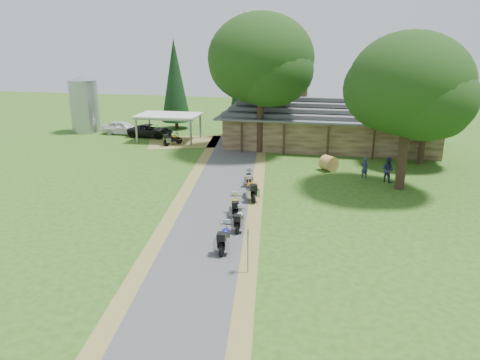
% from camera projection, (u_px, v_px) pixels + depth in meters
% --- Properties ---
extents(ground, '(120.00, 120.00, 0.00)m').
position_uv_depth(ground, '(205.00, 237.00, 25.79)').
color(ground, '#2A4D15').
rests_on(ground, ground).
extents(driveway, '(51.95, 51.95, 0.00)m').
position_uv_depth(driveway, '(215.00, 211.00, 29.63)').
color(driveway, '#3F3F41').
rests_on(driveway, ground).
extents(lodge, '(21.40, 9.40, 4.90)m').
position_uv_depth(lodge, '(330.00, 122.00, 46.30)').
color(lodge, '#503B29').
rests_on(lodge, ground).
extents(silo, '(3.40, 3.40, 6.37)m').
position_uv_depth(silo, '(84.00, 104.00, 53.11)').
color(silo, gray).
rests_on(silo, ground).
extents(carport, '(6.53, 4.44, 2.78)m').
position_uv_depth(carport, '(169.00, 128.00, 49.10)').
color(carport, silver).
rests_on(carport, ground).
extents(car_white_sedan, '(2.57, 5.86, 1.93)m').
position_uv_depth(car_white_sedan, '(122.00, 126.00, 52.40)').
color(car_white_sedan, silver).
rests_on(car_white_sedan, ground).
extents(car_dark_suv, '(2.66, 5.51, 2.05)m').
position_uv_depth(car_dark_suv, '(150.00, 128.00, 50.97)').
color(car_dark_suv, black).
rests_on(car_dark_suv, ground).
extents(motorcycle_row_a, '(0.79, 2.11, 1.42)m').
position_uv_depth(motorcycle_row_a, '(225.00, 237.00, 24.08)').
color(motorcycle_row_a, '#171795').
rests_on(motorcycle_row_a, ground).
extents(motorcycle_row_b, '(0.71, 1.88, 1.27)m').
position_uv_depth(motorcycle_row_b, '(239.00, 219.00, 26.66)').
color(motorcycle_row_b, '#B1B5BA').
rests_on(motorcycle_row_b, ground).
extents(motorcycle_row_c, '(1.16, 2.11, 1.38)m').
position_uv_depth(motorcycle_row_c, '(235.00, 206.00, 28.53)').
color(motorcycle_row_c, '#DEA10A').
rests_on(motorcycle_row_c, ground).
extents(motorcycle_row_d, '(1.48, 2.24, 1.46)m').
position_uv_depth(motorcycle_row_d, '(251.00, 189.00, 31.55)').
color(motorcycle_row_d, '#C2630C').
rests_on(motorcycle_row_d, ground).
extents(motorcycle_row_e, '(0.82, 1.77, 1.17)m').
position_uv_depth(motorcycle_row_e, '(249.00, 177.00, 34.64)').
color(motorcycle_row_e, black).
rests_on(motorcycle_row_e, ground).
extents(motorcycle_carport_a, '(1.68, 1.95, 1.34)m').
position_uv_depth(motorcycle_carport_a, '(173.00, 139.00, 47.29)').
color(motorcycle_carport_a, yellow).
rests_on(motorcycle_carport_a, ground).
extents(person_a, '(0.67, 0.60, 1.92)m').
position_uv_depth(person_a, '(365.00, 166.00, 36.15)').
color(person_a, navy).
rests_on(person_a, ground).
extents(person_b, '(0.78, 0.74, 2.24)m').
position_uv_depth(person_b, '(388.00, 167.00, 35.20)').
color(person_b, navy).
rests_on(person_b, ground).
extents(hay_bale, '(1.65, 1.65, 1.22)m').
position_uv_depth(hay_bale, '(329.00, 163.00, 38.33)').
color(hay_bale, '#AA823E').
rests_on(hay_bale, ground).
extents(sign_post, '(0.39, 0.07, 2.19)m').
position_uv_depth(sign_post, '(248.00, 251.00, 21.54)').
color(sign_post, gray).
rests_on(sign_post, ground).
extents(oak_lodge_left, '(9.63, 9.63, 13.99)m').
position_uv_depth(oak_lodge_left, '(261.00, 77.00, 42.64)').
color(oak_lodge_left, '#1A3610').
rests_on(oak_lodge_left, ground).
extents(oak_lodge_right, '(6.61, 6.61, 8.39)m').
position_uv_depth(oak_lodge_right, '(425.00, 116.00, 39.25)').
color(oak_lodge_right, '#1A3610').
rests_on(oak_lodge_right, ground).
extents(oak_driveway, '(8.37, 8.37, 12.09)m').
position_uv_depth(oak_driveway, '(408.00, 105.00, 32.13)').
color(oak_driveway, '#1A3610').
rests_on(oak_driveway, ground).
extents(cedar_near, '(3.67, 3.67, 13.18)m').
position_uv_depth(cedar_near, '(245.00, 75.00, 49.72)').
color(cedar_near, black).
rests_on(cedar_near, ground).
extents(cedar_far, '(3.43, 3.43, 10.40)m').
position_uv_depth(cedar_far, '(175.00, 84.00, 54.50)').
color(cedar_far, black).
rests_on(cedar_far, ground).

